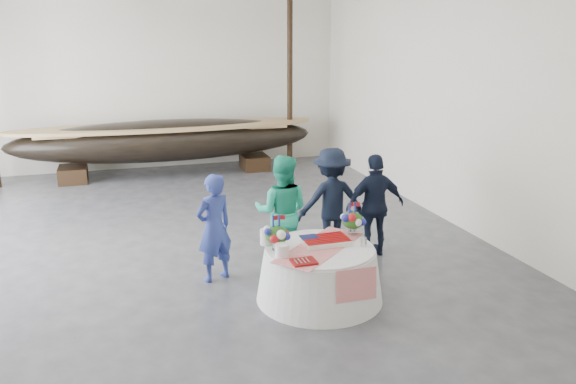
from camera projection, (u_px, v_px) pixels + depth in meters
name	position (u px, v px, depth m)	size (l,w,h in m)	color
floor	(178.00, 246.00, 9.29)	(10.00, 12.00, 0.01)	#3D3D42
wall_back	(146.00, 80.00, 14.19)	(10.00, 0.02, 4.50)	silver
wall_front	(280.00, 243.00, 3.17)	(10.00, 0.02, 4.50)	silver
wall_right	(451.00, 99.00, 10.11)	(0.02, 12.00, 4.50)	silver
longboat_display	(166.00, 140.00, 13.70)	(7.36, 1.47, 1.38)	black
banquet_table	(320.00, 273.00, 7.36)	(1.67, 1.67, 0.72)	silver
tabletop_items	(313.00, 233.00, 7.36)	(1.52, 1.43, 0.40)	red
guest_woman_blue	(214.00, 228.00, 7.83)	(0.57, 0.37, 1.55)	navy
guest_woman_teal	(282.00, 212.00, 8.29)	(0.83, 0.65, 1.70)	#21AF86
guest_man_left	(331.00, 201.00, 8.87)	(1.09, 0.63, 1.69)	black
guest_man_right	(375.00, 205.00, 8.73)	(0.95, 0.40, 1.62)	black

